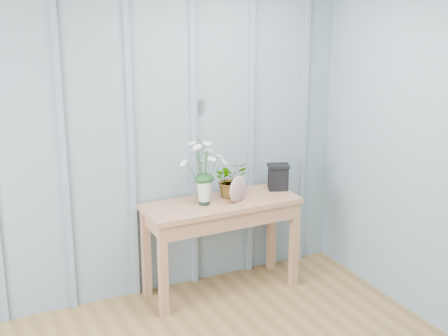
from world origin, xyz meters
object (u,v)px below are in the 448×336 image
felt_disc_vessel (238,189)px  daisy_vase (204,163)px  carved_box (278,177)px  sideboard (221,215)px

felt_disc_vessel → daisy_vase: bearing=138.9°
daisy_vase → carved_box: 0.71m
sideboard → felt_disc_vessel: 0.25m
daisy_vase → felt_disc_vessel: bearing=-13.7°
carved_box → daisy_vase: bearing=-175.5°
sideboard → daisy_vase: 0.46m
sideboard → daisy_vase: daisy_vase is taller
felt_disc_vessel → carved_box: (0.42, 0.11, 0.00)m
daisy_vase → carved_box: daisy_vase is taller
daisy_vase → carved_box: (0.67, 0.05, -0.22)m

